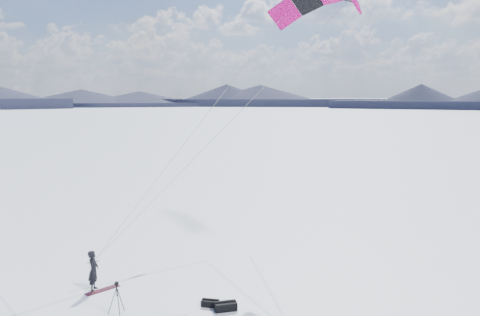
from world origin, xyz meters
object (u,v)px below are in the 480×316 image
snowkiter (94,290)px  snowboard (103,290)px  tripod (117,294)px  gear_bag_b (210,303)px  gear_bag_a (226,306)px

snowkiter → snowboard: size_ratio=1.15×
snowkiter → tripod: (0.44, -2.86, 0.89)m
snowkiter → snowboard: 0.40m
gear_bag_b → tripod: bearing=-157.0°
gear_bag_b → snowboard: bearing=173.8°
snowkiter → gear_bag_a: size_ratio=1.90×
snowboard → gear_bag_b: size_ratio=2.05×
snowkiter → gear_bag_b: snowkiter is taller
snowkiter → tripod: tripod is taller
tripod → gear_bag_b: 3.82m
tripod → gear_bag_a: 4.40m
snowkiter → tripod: size_ratio=1.35×
tripod → snowkiter: bearing=65.9°
snowkiter → snowboard: (0.34, -0.20, 0.02)m
snowkiter → gear_bag_b: 5.58m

